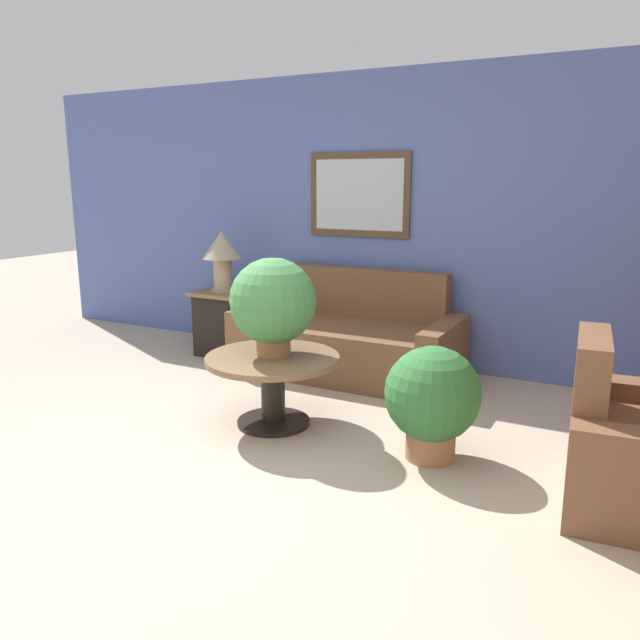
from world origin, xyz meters
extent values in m
plane|color=tan|center=(0.00, 0.00, 0.00)|extent=(20.00, 20.00, 0.00)
cube|color=#5166A8|center=(0.00, 2.78, 1.30)|extent=(7.91, 0.06, 2.60)
cube|color=#4C3823|center=(-0.23, 2.74, 1.53)|extent=(0.98, 0.03, 0.75)
cube|color=#B2BCC6|center=(-0.23, 2.73, 1.53)|extent=(0.86, 0.01, 0.63)
cube|color=brown|center=(-0.10, 2.23, 0.22)|extent=(1.55, 0.93, 0.44)
cube|color=brown|center=(-0.10, 2.61, 0.66)|extent=(1.55, 0.16, 0.44)
cube|color=brown|center=(-0.97, 2.23, 0.27)|extent=(0.18, 0.93, 0.54)
cube|color=brown|center=(0.77, 2.23, 0.27)|extent=(0.18, 0.93, 0.54)
cube|color=brown|center=(1.95, 0.90, 0.66)|extent=(0.21, 0.65, 0.44)
cylinder|color=black|center=(-0.05, 0.95, 0.01)|extent=(0.51, 0.51, 0.03)
cylinder|color=black|center=(-0.05, 0.95, 0.24)|extent=(0.17, 0.17, 0.42)
cylinder|color=brown|center=(-0.05, 0.95, 0.47)|extent=(0.92, 0.92, 0.04)
cube|color=black|center=(-1.42, 2.26, 0.29)|extent=(0.44, 0.44, 0.59)
cube|color=brown|center=(-1.42, 2.26, 0.61)|extent=(0.51, 0.51, 0.03)
cylinder|color=tan|center=(-1.42, 2.26, 0.63)|extent=(0.25, 0.25, 0.02)
cylinder|color=tan|center=(-1.42, 2.26, 0.79)|extent=(0.18, 0.18, 0.29)
cone|color=gray|center=(-1.42, 2.26, 1.06)|extent=(0.38, 0.38, 0.26)
cylinder|color=#9E6B42|center=(-0.06, 0.97, 0.57)|extent=(0.23, 0.23, 0.15)
sphere|color=#428447|center=(-0.06, 0.97, 0.87)|extent=(0.59, 0.59, 0.59)
cylinder|color=#9E6B42|center=(1.09, 0.93, 0.10)|extent=(0.30, 0.30, 0.19)
sphere|color=#2D6B33|center=(1.09, 0.93, 0.41)|extent=(0.58, 0.58, 0.58)
camera|label=1|loc=(2.14, -2.51, 1.67)|focal=35.00mm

